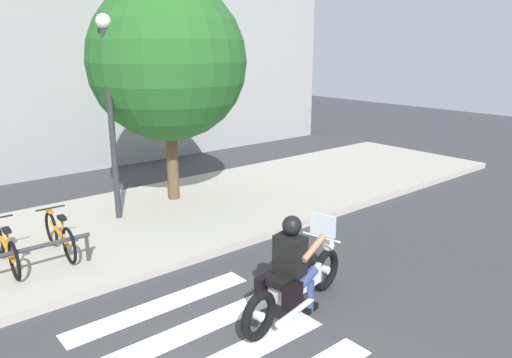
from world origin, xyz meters
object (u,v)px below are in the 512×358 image
bicycle_4 (60,235)px  street_lamp (110,102)px  motorcycle (296,281)px  rider (293,258)px  tree_near_rack (168,62)px  bicycle_3 (6,248)px

bicycle_4 → street_lamp: (1.52, 1.08, 2.03)m
motorcycle → bicycle_4: motorcycle is taller
bicycle_4 → street_lamp: size_ratio=0.38×
motorcycle → rider: bearing=-170.7°
rider → motorcycle: bearing=9.3°
motorcycle → tree_near_rack: 5.97m
bicycle_3 → bicycle_4: (0.83, -0.00, -0.00)m
bicycle_3 → street_lamp: bearing=24.7°
rider → bicycle_3: size_ratio=0.87×
bicycle_3 → street_lamp: (2.35, 1.08, 2.03)m
bicycle_3 → tree_near_rack: (3.89, 1.48, 2.74)m
rider → tree_near_rack: 5.84m
bicycle_4 → bicycle_3: bearing=180.0°
motorcycle → rider: size_ratio=1.56×
rider → street_lamp: street_lamp is taller
bicycle_4 → tree_near_rack: 4.37m
motorcycle → tree_near_rack: size_ratio=0.45×
bicycle_3 → tree_near_rack: tree_near_rack is taller
motorcycle → bicycle_4: size_ratio=1.44×
bicycle_3 → bicycle_4: bicycle_3 is taller
bicycle_3 → bicycle_4: bearing=-0.0°
motorcycle → street_lamp: size_ratio=0.54×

